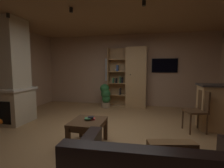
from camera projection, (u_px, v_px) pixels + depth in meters
floor at (108, 135)px, 3.42m from camera, size 6.34×5.77×0.02m
wall_back at (126, 71)px, 6.11m from camera, size 6.46×0.06×2.64m
ceiling at (108, 5)px, 3.15m from camera, size 6.34×5.77×0.02m
window_pane_back at (115, 70)px, 6.18m from camera, size 0.76×0.01×0.86m
stone_fireplace at (11, 77)px, 4.11m from camera, size 0.91×0.83×2.64m
bookshelf_cabinet at (133, 78)px, 5.81m from camera, size 1.39×0.41×2.15m
coffee_table at (88, 125)px, 2.95m from camera, size 0.60×0.65×0.46m
table_book_0 at (92, 119)px, 3.00m from camera, size 0.14×0.13×0.02m
table_book_1 at (88, 119)px, 2.96m from camera, size 0.13×0.13×0.02m
table_book_2 at (91, 117)px, 2.97m from camera, size 0.12×0.11×0.02m
dining_chair at (199, 108)px, 3.56m from camera, size 0.51×0.51×0.92m
potted_floor_plant at (106, 95)px, 5.77m from camera, size 0.39×0.36×0.85m
wall_mounted_tv at (165, 66)px, 5.74m from camera, size 0.89×0.06×0.50m
track_light_spot_0 at (8, 15)px, 3.53m from camera, size 0.07×0.07×0.09m
track_light_spot_1 at (71, 10)px, 3.20m from camera, size 0.07×0.07×0.09m
track_light_spot_2 at (144, 3)px, 2.86m from camera, size 0.07×0.07×0.09m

